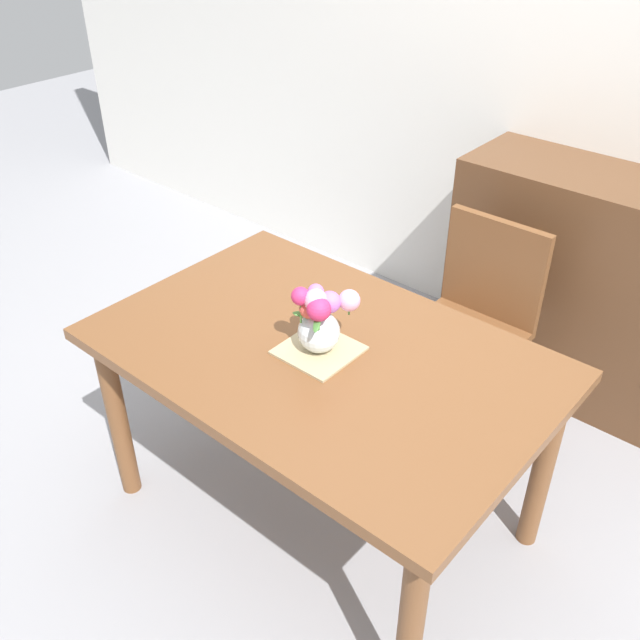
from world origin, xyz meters
TOP-DOWN VIEW (x-y plane):
  - ground_plane at (0.00, 0.00)m, footprint 12.00×12.00m
  - back_wall at (0.00, 1.60)m, footprint 7.00×0.10m
  - dining_table at (0.00, 0.00)m, footprint 1.43×0.94m
  - chair_far at (0.11, 0.81)m, footprint 0.42×0.42m
  - dresser at (0.48, 1.33)m, footprint 1.40×0.47m
  - placemat at (0.00, -0.01)m, footprint 0.22×0.22m
  - flower_vase at (0.01, -0.01)m, footprint 0.16×0.21m

SIDE VIEW (x-z plane):
  - ground_plane at x=0.00m, z-range 0.00..0.00m
  - dresser at x=0.48m, z-range 0.00..1.00m
  - chair_far at x=0.11m, z-range 0.07..0.97m
  - dining_table at x=0.00m, z-range 0.28..1.04m
  - placemat at x=0.00m, z-range 0.76..0.76m
  - flower_vase at x=0.01m, z-range 0.76..1.00m
  - back_wall at x=0.00m, z-range 0.00..2.80m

